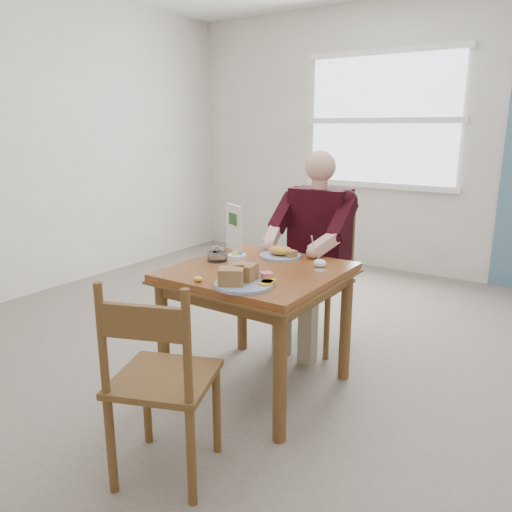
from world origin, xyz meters
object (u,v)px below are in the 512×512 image
Objects in this scene: chair_near at (160,381)px; near_plate at (242,278)px; table at (258,287)px; diner at (315,236)px; chair_far at (319,279)px; far_plate at (281,253)px.

near_plate is (0.01, 0.60, 0.31)m from chair_near.
table is 0.36m from near_plate.
diner is 1.02m from near_plate.
diner is at bearing 93.50° from chair_near.
chair_far is (0.00, 0.80, -0.16)m from table.
diner is (0.00, -0.09, 0.33)m from chair_far.
chair_far is at bearing 93.32° from chair_near.
chair_far is 0.69× the size of diner.
far_plate is at bearing -92.65° from diner.
chair_near is 0.67m from near_plate.
diner reaches higher than table.
far_plate is at bearing 95.60° from chair_near.
near_plate is 0.62m from far_plate.
diner is at bearing 96.03° from near_plate.
diner reaches higher than chair_near.
near_plate reaches higher than table.
chair_near reaches higher than near_plate.
near_plate is at bearing -70.85° from table.
chair_far is 2.40× the size of near_plate.
far_plate is at bearing 93.71° from table.
diner reaches higher than chair_far.
near_plate is (0.11, -1.02, -0.02)m from diner.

